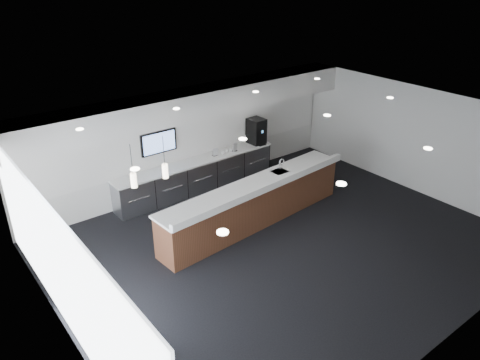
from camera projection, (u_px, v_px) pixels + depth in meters
ground at (282, 245)px, 11.05m from camera, size 10.00×10.00×0.00m
ceiling at (288, 125)px, 9.75m from camera, size 10.00×8.00×0.02m
back_wall at (189, 138)px, 13.24m from camera, size 10.00×0.02×3.00m
left_wall at (60, 274)px, 7.64m from camera, size 0.02×8.00×3.00m
right_wall at (415, 140)px, 13.16m from camera, size 0.02×8.00×3.00m
soffit_bulkhead at (196, 103)px, 12.42m from camera, size 10.00×0.90×0.70m
alcove_panel at (189, 135)px, 13.17m from camera, size 9.80×0.06×1.40m
window_blinds_wall at (62, 273)px, 7.66m from camera, size 0.04×7.36×2.55m
back_credenza at (197, 175)px, 13.43m from camera, size 5.06×0.66×0.95m
wall_tv at (159, 142)px, 12.55m from camera, size 1.05×0.08×0.62m
pendant_left at (171, 175)px, 9.31m from camera, size 0.12×0.12×0.30m
pendant_right at (139, 184)px, 8.93m from camera, size 0.12×0.12×0.30m
ceiling_can_lights at (288, 126)px, 9.76m from camera, size 7.00×5.00×0.02m
service_counter at (255, 203)px, 11.74m from camera, size 5.63×1.33×1.49m
coffee_machine at (256, 131)px, 14.27m from camera, size 0.46×0.59×0.78m
info_sign_left at (215, 152)px, 13.47m from camera, size 0.17×0.04×0.23m
info_sign_right at (235, 147)px, 13.77m from camera, size 0.19×0.08×0.26m
lounge_guest at (121, 338)px, 7.22m from camera, size 0.73×0.75×1.74m
cup_0 at (234, 149)px, 13.85m from camera, size 0.11×0.11×0.10m
cup_1 at (231, 150)px, 13.78m from camera, size 0.15×0.15×0.10m
cup_2 at (227, 151)px, 13.70m from camera, size 0.14×0.14×0.10m
cup_3 at (223, 152)px, 13.62m from camera, size 0.14×0.14×0.10m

